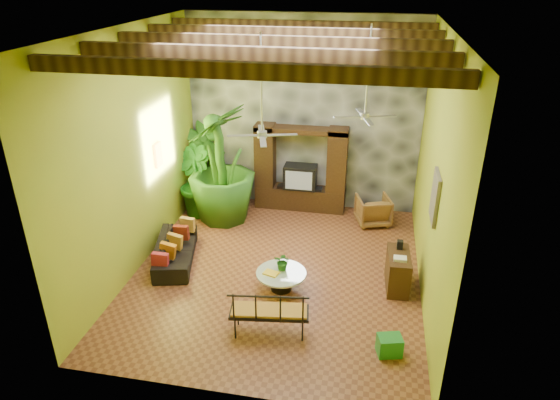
% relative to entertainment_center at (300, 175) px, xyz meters
% --- Properties ---
extents(ground, '(7.00, 7.00, 0.00)m').
position_rel_entertainment_center_xyz_m(ground, '(0.00, -3.14, -0.97)').
color(ground, brown).
rests_on(ground, ground).
extents(ceiling, '(6.00, 7.00, 0.02)m').
position_rel_entertainment_center_xyz_m(ceiling, '(0.00, -3.14, 4.03)').
color(ceiling, silver).
rests_on(ceiling, back_wall).
extents(back_wall, '(6.00, 0.02, 5.00)m').
position_rel_entertainment_center_xyz_m(back_wall, '(0.00, 0.36, 1.53)').
color(back_wall, gold).
rests_on(back_wall, ground).
extents(left_wall, '(0.02, 7.00, 5.00)m').
position_rel_entertainment_center_xyz_m(left_wall, '(-3.00, -3.14, 1.53)').
color(left_wall, gold).
rests_on(left_wall, ground).
extents(right_wall, '(0.02, 7.00, 5.00)m').
position_rel_entertainment_center_xyz_m(right_wall, '(3.00, -3.14, 1.53)').
color(right_wall, gold).
rests_on(right_wall, ground).
extents(stone_accent_wall, '(5.98, 0.10, 4.98)m').
position_rel_entertainment_center_xyz_m(stone_accent_wall, '(0.00, 0.30, 1.53)').
color(stone_accent_wall, '#33363A').
rests_on(stone_accent_wall, ground).
extents(ceiling_beams, '(5.95, 5.36, 0.22)m').
position_rel_entertainment_center_xyz_m(ceiling_beams, '(0.00, -3.14, 3.81)').
color(ceiling_beams, '#3D2813').
rests_on(ceiling_beams, ceiling).
extents(entertainment_center, '(2.40, 0.55, 2.30)m').
position_rel_entertainment_center_xyz_m(entertainment_center, '(0.00, 0.00, 0.00)').
color(entertainment_center, black).
rests_on(entertainment_center, ground).
extents(ceiling_fan_front, '(1.28, 1.28, 1.86)m').
position_rel_entertainment_center_xyz_m(ceiling_fan_front, '(-0.20, -3.54, 2.44)').
color(ceiling_fan_front, '#A4A4A9').
rests_on(ceiling_fan_front, ceiling).
extents(ceiling_fan_back, '(1.28, 1.28, 1.86)m').
position_rel_entertainment_center_xyz_m(ceiling_fan_back, '(1.60, -1.94, 2.44)').
color(ceiling_fan_back, '#A4A4A9').
rests_on(ceiling_fan_back, ceiling).
extents(wall_art_mask, '(0.06, 0.32, 0.55)m').
position_rel_entertainment_center_xyz_m(wall_art_mask, '(-2.96, -2.14, 1.13)').
color(wall_art_mask, gold).
rests_on(wall_art_mask, left_wall).
extents(wall_art_painting, '(0.06, 0.70, 0.90)m').
position_rel_entertainment_center_xyz_m(wall_art_painting, '(2.96, -3.74, 1.33)').
color(wall_art_painting, '#244F86').
rests_on(wall_art_painting, right_wall).
extents(sofa, '(1.21, 2.08, 0.57)m').
position_rel_entertainment_center_xyz_m(sofa, '(-2.30, -3.18, -0.68)').
color(sofa, black).
rests_on(sofa, ground).
extents(wicker_armchair, '(0.99, 1.00, 0.73)m').
position_rel_entertainment_center_xyz_m(wicker_armchair, '(1.96, -0.54, -0.60)').
color(wicker_armchair, olive).
rests_on(wicker_armchair, ground).
extents(tall_plant_a, '(1.46, 1.29, 2.31)m').
position_rel_entertainment_center_xyz_m(tall_plant_a, '(-2.65, 0.01, 0.19)').
color(tall_plant_a, '#275F19').
rests_on(tall_plant_a, ground).
extents(tall_plant_b, '(1.29, 1.29, 1.84)m').
position_rel_entertainment_center_xyz_m(tall_plant_b, '(-2.65, -0.87, -0.05)').
color(tall_plant_b, '#195716').
rests_on(tall_plant_b, ground).
extents(tall_plant_c, '(2.01, 2.01, 3.02)m').
position_rel_entertainment_center_xyz_m(tall_plant_c, '(-1.84, -1.00, 0.55)').
color(tall_plant_c, '#275A17').
rests_on(tall_plant_c, ground).
extents(coffee_table, '(1.02, 1.02, 0.40)m').
position_rel_entertainment_center_xyz_m(coffee_table, '(0.20, -3.78, -0.71)').
color(coffee_table, black).
rests_on(coffee_table, ground).
extents(centerpiece_plant, '(0.38, 0.35, 0.37)m').
position_rel_entertainment_center_xyz_m(centerpiece_plant, '(0.22, -3.67, -0.38)').
color(centerpiece_plant, '#1F5C18').
rests_on(centerpiece_plant, coffee_table).
extents(yellow_tray, '(0.34, 0.28, 0.03)m').
position_rel_entertainment_center_xyz_m(yellow_tray, '(0.01, -3.87, -0.55)').
color(yellow_tray, gold).
rests_on(yellow_tray, coffee_table).
extents(iron_bench, '(1.45, 0.69, 0.57)m').
position_rel_entertainment_center_xyz_m(iron_bench, '(0.25, -5.21, -0.42)').
color(iron_bench, black).
rests_on(iron_bench, ground).
extents(side_console, '(0.48, 0.98, 0.77)m').
position_rel_entertainment_center_xyz_m(side_console, '(2.52, -3.25, -0.58)').
color(side_console, '#372311').
rests_on(side_console, ground).
extents(green_bin, '(0.47, 0.39, 0.35)m').
position_rel_entertainment_center_xyz_m(green_bin, '(2.36, -5.27, -0.79)').
color(green_bin, '#207A40').
rests_on(green_bin, ground).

